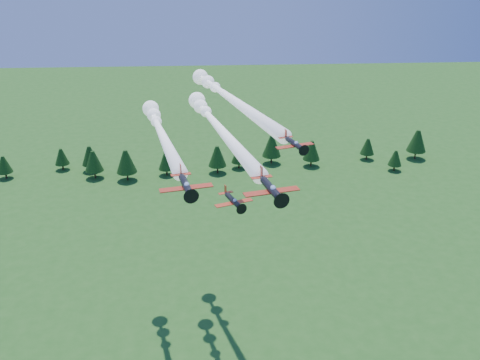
{
  "coord_description": "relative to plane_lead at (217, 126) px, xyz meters",
  "views": [
    {
      "loc": [
        -4.82,
        -78.6,
        80.09
      ],
      "look_at": [
        0.0,
        0.0,
        44.87
      ],
      "focal_mm": 40.0,
      "sensor_mm": 36.0,
      "label": 1
    }
  ],
  "objects": [
    {
      "name": "plane_left",
      "position": [
        -11.35,
        3.75,
        -2.22
      ],
      "size": [
        15.52,
        47.93,
        3.7
      ],
      "rotation": [
        0.0,
        0.0,
        0.22
      ],
      "color": "black",
      "rests_on": "ground"
    },
    {
      "name": "plane_right",
      "position": [
        2.45,
        10.65,
        2.97
      ],
      "size": [
        20.69,
        53.28,
        3.7
      ],
      "rotation": [
        0.0,
        0.0,
        0.31
      ],
      "color": "black",
      "rests_on": "ground"
    },
    {
      "name": "plane_lead",
      "position": [
        0.0,
        0.0,
        0.0
      ],
      "size": [
        17.67,
        53.78,
        3.7
      ],
      "rotation": [
        0.0,
        0.0,
        0.24
      ],
      "color": "black",
      "rests_on": "ground"
    },
    {
      "name": "plane_slot",
      "position": [
        2.26,
        -15.54,
        -8.59
      ],
      "size": [
        6.86,
        7.68,
        2.43
      ],
      "rotation": [
        0.0,
        0.0,
        0.36
      ],
      "color": "black",
      "rests_on": "ground"
    },
    {
      "name": "treeline",
      "position": [
        3.91,
        90.17,
        -40.84
      ],
      "size": [
        164.58,
        21.97,
        11.94
      ],
      "color": "#382314",
      "rests_on": "ground"
    }
  ]
}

